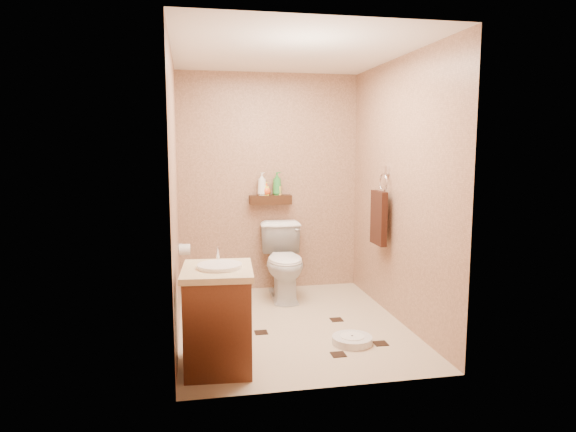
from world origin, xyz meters
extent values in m
plane|color=tan|center=(0.00, 0.00, 0.00)|extent=(2.50, 2.50, 0.00)
cube|color=#AA7D61|center=(0.00, 1.25, 1.20)|extent=(2.00, 0.04, 2.40)
cube|color=#AA7D61|center=(0.00, -1.25, 1.20)|extent=(2.00, 0.04, 2.40)
cube|color=#AA7D61|center=(-1.00, 0.00, 1.20)|extent=(0.04, 2.50, 2.40)
cube|color=#AA7D61|center=(1.00, 0.00, 1.20)|extent=(0.04, 2.50, 2.40)
cube|color=white|center=(0.00, 0.00, 2.40)|extent=(2.00, 2.50, 0.02)
cube|color=#371E0F|center=(0.00, 1.17, 1.02)|extent=(0.46, 0.14, 0.10)
cube|color=black|center=(-0.30, -0.15, 0.00)|extent=(0.11, 0.11, 0.01)
cube|color=black|center=(0.44, 0.04, 0.00)|extent=(0.11, 0.11, 0.01)
cube|color=black|center=(0.22, -0.74, 0.00)|extent=(0.11, 0.11, 0.01)
cube|color=black|center=(-0.54, 0.46, 0.00)|extent=(0.11, 0.11, 0.01)
cube|color=black|center=(0.63, -0.59, 0.00)|extent=(0.11, 0.11, 0.01)
cube|color=black|center=(0.06, 0.63, 0.00)|extent=(0.11, 0.11, 0.01)
imported|color=white|center=(0.09, 0.83, 0.39)|extent=(0.47, 0.79, 0.79)
cube|color=brown|center=(-0.70, -0.77, 0.35)|extent=(0.51, 0.61, 0.70)
cube|color=beige|center=(-0.70, -0.77, 0.72)|extent=(0.54, 0.64, 0.04)
cylinder|color=white|center=(-0.68, -0.77, 0.75)|extent=(0.32, 0.32, 0.04)
cylinder|color=silver|center=(-0.68, -0.57, 0.80)|extent=(0.03, 0.03, 0.11)
cylinder|color=silver|center=(0.40, -0.54, 0.03)|extent=(0.40, 0.40, 0.06)
cylinder|color=white|center=(0.40, -0.54, 0.06)|extent=(0.20, 0.20, 0.01)
cylinder|color=#1B6F6F|center=(-0.82, 0.78, 0.05)|extent=(0.10, 0.10, 0.11)
cylinder|color=silver|center=(-0.82, 0.78, 0.26)|extent=(0.02, 0.02, 0.31)
sphere|color=silver|center=(-0.82, 0.78, 0.40)|extent=(0.07, 0.07, 0.07)
cube|color=silver|center=(0.98, 0.25, 1.38)|extent=(0.03, 0.06, 0.08)
torus|color=silver|center=(0.95, 0.25, 1.26)|extent=(0.02, 0.19, 0.19)
cube|color=black|center=(0.91, 0.25, 0.92)|extent=(0.06, 0.30, 0.52)
cylinder|color=silver|center=(-0.94, 0.65, 0.60)|extent=(0.11, 0.11, 0.11)
cylinder|color=silver|center=(-0.98, 0.65, 0.66)|extent=(0.04, 0.02, 0.02)
imported|color=white|center=(-0.10, 1.17, 1.20)|extent=(0.14, 0.14, 0.25)
imported|color=yellow|center=(-0.05, 1.17, 1.14)|extent=(0.08, 0.07, 0.15)
imported|color=#EE531C|center=(-0.05, 1.17, 1.14)|extent=(0.13, 0.13, 0.13)
imported|color=#2E8A36|center=(0.07, 1.17, 1.20)|extent=(0.12, 0.12, 0.26)
imported|color=#F7C852|center=(0.08, 1.17, 1.14)|extent=(0.09, 0.09, 0.15)
camera|label=1|loc=(-0.89, -4.39, 1.61)|focal=32.00mm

